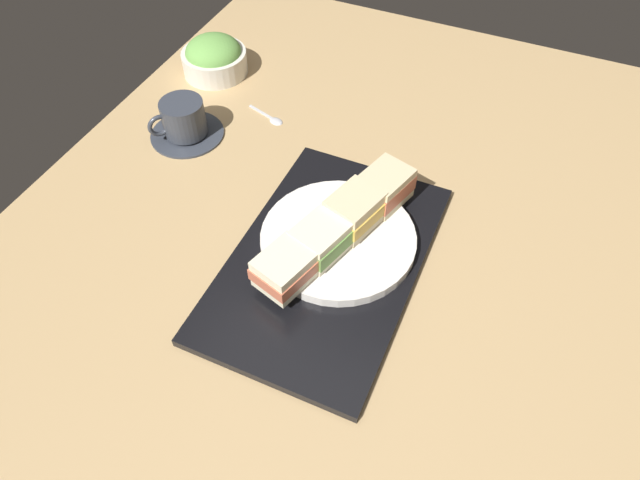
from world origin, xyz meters
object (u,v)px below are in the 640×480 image
Objects in this scene: sandwich_farmost at (385,187)px; sandwich_plate at (337,240)px; coffee_cup at (184,121)px; teaspoon at (272,118)px; sandwich_nearmost at (285,269)px; salad_bowl at (214,57)px; sandwich_inner_near at (321,239)px; sandwich_inner_far at (354,211)px.

sandwich_plate is at bearing 160.48° from sandwich_farmost.
coffee_cup reaches higher than teaspoon.
sandwich_farmost is 30.92cm from teaspoon.
salad_bowl is (43.36, 37.33, -2.10)cm from sandwich_nearmost.
salad_bowl is at bearing 15.11° from coffee_cup.
sandwich_nearmost is 0.73× the size of salad_bowl.
teaspoon is at bearing 30.03° from sandwich_nearmost.
salad_bowl is at bearing 50.92° from sandwich_plate.
teaspoon is (10.43, -12.24, -2.80)cm from coffee_cup.
sandwich_farmost reaches higher than sandwich_inner_near.
sandwich_nearmost is at bearing 160.48° from sandwich_plate.
teaspoon is at bearing 49.80° from sandwich_inner_far.
coffee_cup is 1.58× the size of teaspoon.
sandwich_inner_far is at bearing -105.70° from coffee_cup.
coffee_cup is (10.36, 36.86, -2.76)cm from sandwich_inner_far.
coffee_cup is (3.61, 39.25, -2.63)cm from sandwich_farmost.
sandwich_inner_near is at bearing -132.66° from salad_bowl.
sandwich_farmost is at bearing -19.52° from sandwich_nearmost.
sandwich_nearmost is at bearing 160.48° from sandwich_farmost.
sandwich_inner_near is 38.55cm from coffee_cup.
sandwich_nearmost is (-10.13, 3.59, 3.29)cm from sandwich_plate.
sandwich_farmost is at bearing -19.52° from sandwich_inner_near.
salad_bowl is (23.10, 44.51, -2.35)cm from sandwich_farmost.
sandwich_inner_near is at bearing -19.52° from sandwich_nearmost.
sandwich_farmost is at bearing -117.43° from salad_bowl.
sandwich_inner_far is 38.38cm from coffee_cup.
sandwich_inner_near is at bearing 160.48° from sandwich_inner_far.
sandwich_inner_far reaches higher than sandwich_inner_near.
sandwich_nearmost is at bearing -149.97° from teaspoon.
sandwich_inner_far is at bearing -130.20° from teaspoon.
salad_bowl is 0.97× the size of coffee_cup.
sandwich_inner_far reaches higher than sandwich_farmost.
sandwich_inner_near is 0.97× the size of sandwich_inner_far.
teaspoon is (14.05, 27.01, -5.43)cm from sandwich_farmost.
sandwich_farmost reaches higher than sandwich_nearmost.
teaspoon is (20.80, 24.61, -5.55)cm from sandwich_inner_far.
sandwich_plate is 5.13cm from sandwich_inner_far.
sandwich_nearmost reaches higher than coffee_cup.
salad_bowl is at bearing 62.57° from sandwich_farmost.
sandwich_inner_far is 1.13× the size of teaspoon.
sandwich_farmost reaches higher than coffee_cup.
sandwich_inner_near reaches higher than sandwich_nearmost.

